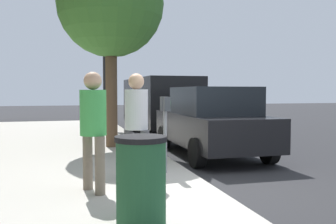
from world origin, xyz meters
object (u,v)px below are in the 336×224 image
object	(u,v)px
pedestrian_at_meter	(136,117)
parked_sedan_near	(211,121)
parking_meter	(165,118)
traffic_signal	(107,69)
pedestrian_bystander	(93,121)
trash_bin	(141,181)
street_tree	(111,5)
parked_van_far	(160,102)

from	to	relation	value
pedestrian_at_meter	parked_sedan_near	distance (m)	3.65
parking_meter	traffic_signal	size ratio (longest dim) A/B	0.39
parking_meter	pedestrian_bystander	bearing A→B (deg)	125.90
trash_bin	parked_sedan_near	bearing A→B (deg)	-29.95
street_tree	parked_van_far	bearing A→B (deg)	-29.73
pedestrian_bystander	parked_van_far	xyz separation A→B (m)	(8.82, -3.22, 0.04)
trash_bin	pedestrian_bystander	bearing A→B (deg)	14.75
parking_meter	pedestrian_bystander	xyz separation A→B (m)	(-1.00, 1.37, 0.05)
pedestrian_at_meter	parked_van_far	world-z (taller)	parked_van_far
parked_van_far	street_tree	world-z (taller)	street_tree
pedestrian_bystander	trash_bin	distance (m)	1.71
street_tree	trash_bin	xyz separation A→B (m)	(-6.17, 0.40, -3.33)
pedestrian_bystander	traffic_signal	xyz separation A→B (m)	(9.91, -1.26, 1.36)
parking_meter	parked_sedan_near	size ratio (longest dim) A/B	0.32
parked_van_far	trash_bin	world-z (taller)	parked_van_far
parking_meter	street_tree	bearing A→B (deg)	8.82
parking_meter	parked_sedan_near	distance (m)	2.97
pedestrian_at_meter	parked_sedan_near	world-z (taller)	pedestrian_at_meter
pedestrian_at_meter	parked_van_far	distance (m)	8.56
parked_van_far	street_tree	size ratio (longest dim) A/B	0.99
traffic_signal	parked_van_far	bearing A→B (deg)	-119.19
traffic_signal	parked_sedan_near	bearing A→B (deg)	-163.49
street_tree	traffic_signal	size ratio (longest dim) A/B	1.47
pedestrian_bystander	traffic_signal	distance (m)	10.08
traffic_signal	trash_bin	bearing A→B (deg)	175.78
parking_meter	parked_sedan_near	world-z (taller)	parked_sedan_near
street_tree	traffic_signal	distance (m)	5.51
street_tree	trash_bin	size ratio (longest dim) A/B	5.25
pedestrian_at_meter	pedestrian_bystander	world-z (taller)	pedestrian_at_meter
parking_meter	parked_van_far	bearing A→B (deg)	-13.27
parking_meter	parked_van_far	world-z (taller)	parked_van_far
pedestrian_at_meter	parked_van_far	bearing A→B (deg)	38.00
pedestrian_bystander	traffic_signal	world-z (taller)	traffic_signal
parked_sedan_near	street_tree	size ratio (longest dim) A/B	0.83
parking_meter	parked_van_far	xyz separation A→B (m)	(7.82, -1.84, 0.09)
pedestrian_at_meter	street_tree	distance (m)	4.85
pedestrian_bystander	street_tree	size ratio (longest dim) A/B	0.34
pedestrian_at_meter	traffic_signal	distance (m)	9.40
pedestrian_bystander	street_tree	xyz separation A→B (m)	(4.61, -0.81, 2.77)
parked_van_far	street_tree	xyz separation A→B (m)	(-4.21, 2.40, 2.73)
parking_meter	traffic_signal	world-z (taller)	traffic_signal
pedestrian_bystander	parked_van_far	distance (m)	9.39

